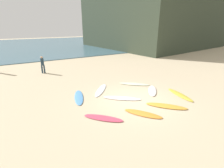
{
  "coord_description": "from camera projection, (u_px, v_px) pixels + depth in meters",
  "views": [
    {
      "loc": [
        -5.84,
        -7.23,
        4.33
      ],
      "look_at": [
        -0.0,
        2.57,
        0.3
      ],
      "focal_mm": 26.78,
      "sensor_mm": 36.0,
      "label": 1
    }
  ],
  "objects": [
    {
      "name": "surfboard_6",
      "position": [
        101.0,
        90.0,
        11.72
      ],
      "size": [
        2.0,
        2.19,
        0.06
      ],
      "primitive_type": "ellipsoid",
      "rotation": [
        0.0,
        0.0,
        2.43
      ],
      "color": "white",
      "rests_on": "ground_plane"
    },
    {
      "name": "surfboard_2",
      "position": [
        79.0,
        97.0,
        10.54
      ],
      "size": [
        1.24,
        2.41,
        0.07
      ],
      "primitive_type": "ellipsoid",
      "rotation": [
        0.0,
        0.0,
        2.82
      ],
      "color": "#5393D6",
      "rests_on": "ground_plane"
    },
    {
      "name": "surfboard_7",
      "position": [
        180.0,
        95.0,
        10.91
      ],
      "size": [
        0.98,
        2.37,
        0.08
      ],
      "primitive_type": "ellipsoid",
      "rotation": [
        0.0,
        0.0,
        -0.22
      ],
      "color": "gold",
      "rests_on": "ground_plane"
    },
    {
      "name": "beachgoer_near",
      "position": [
        42.0,
        64.0,
        15.67
      ],
      "size": [
        0.34,
        0.31,
        1.62
      ],
      "rotation": [
        0.0,
        0.0,
        3.01
      ],
      "color": "#1E3342",
      "rests_on": "ground_plane"
    },
    {
      "name": "surfboard_5",
      "position": [
        103.0,
        118.0,
        8.18
      ],
      "size": [
        1.73,
        1.82,
        0.07
      ],
      "primitive_type": "ellipsoid",
      "rotation": [
        0.0,
        0.0,
        3.89
      ],
      "color": "#D8435F",
      "rests_on": "ground_plane"
    },
    {
      "name": "surfboard_0",
      "position": [
        166.0,
        106.0,
        9.38
      ],
      "size": [
        1.91,
        2.08,
        0.08
      ],
      "primitive_type": "ellipsoid",
      "rotation": [
        0.0,
        0.0,
        0.72
      ],
      "color": "gold",
      "rests_on": "ground_plane"
    },
    {
      "name": "coastal_headland",
      "position": [
        157.0,
        15.0,
        36.0
      ],
      "size": [
        27.57,
        23.74,
        12.91
      ],
      "primitive_type": "cube",
      "rotation": [
        0.0,
        0.0,
        0.11
      ],
      "color": "#333D2D",
      "rests_on": "ground_plane"
    },
    {
      "name": "surfboard_3",
      "position": [
        134.0,
        84.0,
        12.9
      ],
      "size": [
        2.1,
        1.98,
        0.08
      ],
      "primitive_type": "ellipsoid",
      "rotation": [
        0.0,
        0.0,
        0.83
      ],
      "color": "#E6EEC2",
      "rests_on": "ground_plane"
    },
    {
      "name": "surfboard_4",
      "position": [
        152.0,
        90.0,
        11.61
      ],
      "size": [
        1.79,
        1.9,
        0.08
      ],
      "primitive_type": "ellipsoid",
      "rotation": [
        0.0,
        0.0,
        2.41
      ],
      "color": "white",
      "rests_on": "ground_plane"
    },
    {
      "name": "ocean_water",
      "position": [
        40.0,
        45.0,
        38.51
      ],
      "size": [
        120.0,
        40.0,
        0.08
      ],
      "primitive_type": "cube",
      "color": "#426675",
      "rests_on": "ground_plane"
    },
    {
      "name": "ground_plane",
      "position": [
        134.0,
        101.0,
        10.12
      ],
      "size": [
        120.0,
        120.0,
        0.0
      ],
      "primitive_type": "plane",
      "color": "#C6B28E"
    },
    {
      "name": "surfboard_1",
      "position": [
        122.0,
        98.0,
        10.4
      ],
      "size": [
        2.18,
        1.98,
        0.07
      ],
      "primitive_type": "ellipsoid",
      "rotation": [
        0.0,
        0.0,
        4.01
      ],
      "color": "white",
      "rests_on": "ground_plane"
    },
    {
      "name": "surfboard_8",
      "position": [
        143.0,
        114.0,
        8.58
      ],
      "size": [
        1.54,
        1.97,
        0.07
      ],
      "primitive_type": "ellipsoid",
      "rotation": [
        0.0,
        0.0,
        0.57
      ],
      "color": "orange",
      "rests_on": "ground_plane"
    }
  ]
}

